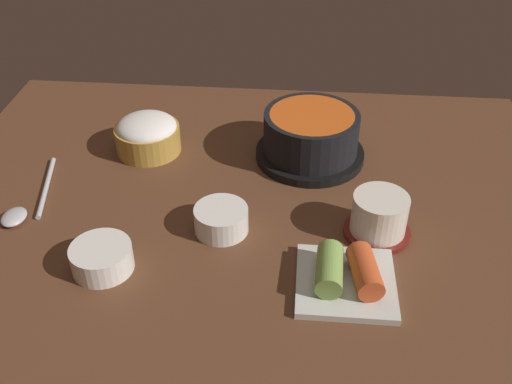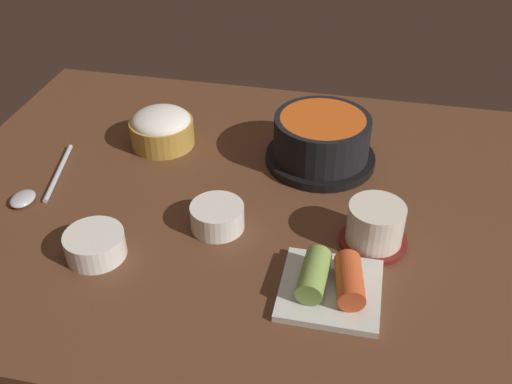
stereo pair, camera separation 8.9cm
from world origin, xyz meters
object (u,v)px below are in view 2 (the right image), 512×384
object	(u,v)px
stone_pot	(321,140)
side_bowl_near	(95,244)
tea_cup_with_saucer	(375,226)
rice_bowl	(162,128)
banchan_cup_center	(217,216)
spoon	(34,190)
kimchi_plate	(331,283)

from	to	relation	value
stone_pot	side_bowl_near	xyz separation A→B (cm)	(-27.35, -29.83, -2.28)
tea_cup_with_saucer	side_bowl_near	bearing A→B (deg)	-164.44
rice_bowl	side_bowl_near	size ratio (longest dim) A/B	1.35
stone_pot	banchan_cup_center	distance (cm)	24.10
side_bowl_near	spoon	world-z (taller)	side_bowl_near
stone_pot	rice_bowl	size ratio (longest dim) A/B	1.66
kimchi_plate	side_bowl_near	xyz separation A→B (cm)	(-32.48, 0.42, 0.25)
stone_pot	rice_bowl	distance (cm)	28.08
tea_cup_with_saucer	side_bowl_near	distance (cm)	38.76
kimchi_plate	spoon	size ratio (longest dim) A/B	0.72
tea_cup_with_saucer	kimchi_plate	world-z (taller)	tea_cup_with_saucer
stone_pot	rice_bowl	world-z (taller)	stone_pot
rice_bowl	side_bowl_near	bearing A→B (deg)	-88.61
stone_pot	kimchi_plate	distance (cm)	30.79
tea_cup_with_saucer	kimchi_plate	size ratio (longest dim) A/B	0.75
rice_bowl	stone_pot	bearing A→B (deg)	0.27
rice_bowl	tea_cup_with_saucer	bearing A→B (deg)	-26.92
rice_bowl	tea_cup_with_saucer	distance (cm)	42.66
tea_cup_with_saucer	spoon	world-z (taller)	tea_cup_with_saucer
rice_bowl	side_bowl_near	world-z (taller)	rice_bowl
kimchi_plate	side_bowl_near	bearing A→B (deg)	179.26
side_bowl_near	stone_pot	bearing A→B (deg)	47.49
banchan_cup_center	kimchi_plate	distance (cm)	20.17
kimchi_plate	tea_cup_with_saucer	bearing A→B (deg)	65.90
rice_bowl	banchan_cup_center	bearing A→B (deg)	-52.61
stone_pot	kimchi_plate	xyz separation A→B (cm)	(5.14, -30.26, -2.54)
tea_cup_with_saucer	side_bowl_near	xyz separation A→B (cm)	(-37.32, -10.39, -1.32)
spoon	side_bowl_near	bearing A→B (deg)	-35.75
tea_cup_with_saucer	stone_pot	bearing A→B (deg)	117.16
banchan_cup_center	kimchi_plate	world-z (taller)	kimchi_plate
banchan_cup_center	side_bowl_near	bearing A→B (deg)	-147.78
rice_bowl	tea_cup_with_saucer	xyz separation A→B (cm)	(38.04, -19.31, -0.04)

